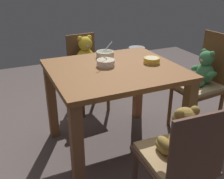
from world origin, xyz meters
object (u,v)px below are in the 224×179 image
(porridge_bowl_yellow_near_right, at_px, (152,60))
(teddy_chair_near_right, at_px, (203,78))
(teddy_chair_near_front, at_px, (179,151))
(porridge_bowl_cream_far_center, at_px, (105,54))
(teddy_chair_far_center, at_px, (86,61))
(metal_pail, at_px, (136,54))
(porridge_bowl_white_center, at_px, (106,63))
(dining_table, at_px, (114,84))

(porridge_bowl_yellow_near_right, bearing_deg, teddy_chair_near_right, -1.12)
(teddy_chair_near_front, xyz_separation_m, porridge_bowl_cream_far_center, (0.02, 1.12, 0.26))
(teddy_chair_far_center, distance_m, teddy_chair_near_right, 1.23)
(porridge_bowl_cream_far_center, relative_size, metal_pail, 0.56)
(porridge_bowl_white_center, bearing_deg, dining_table, -55.11)
(teddy_chair_near_front, relative_size, metal_pail, 2.95)
(teddy_chair_far_center, height_order, porridge_bowl_cream_far_center, porridge_bowl_cream_far_center)
(dining_table, relative_size, metal_pail, 3.55)
(teddy_chair_far_center, distance_m, porridge_bowl_white_center, 0.82)
(teddy_chair_near_front, bearing_deg, porridge_bowl_yellow_near_right, -17.90)
(dining_table, bearing_deg, teddy_chair_far_center, 86.93)
(teddy_chair_near_right, bearing_deg, porridge_bowl_yellow_near_right, -6.07)
(teddy_chair_far_center, xyz_separation_m, teddy_chair_near_front, (-0.03, -1.69, -0.02))
(teddy_chair_near_front, bearing_deg, porridge_bowl_white_center, 6.93)
(dining_table, distance_m, teddy_chair_near_right, 0.91)
(teddy_chair_far_center, xyz_separation_m, porridge_bowl_yellow_near_right, (0.28, -0.87, 0.23))
(teddy_chair_far_center, relative_size, metal_pail, 2.90)
(teddy_chair_far_center, bearing_deg, porridge_bowl_cream_far_center, -5.72)
(teddy_chair_far_center, bearing_deg, metal_pail, 129.07)
(teddy_chair_near_front, bearing_deg, teddy_chair_near_right, -44.56)
(dining_table, height_order, porridge_bowl_white_center, porridge_bowl_white_center)
(teddy_chair_near_front, distance_m, porridge_bowl_cream_far_center, 1.15)
(teddy_chair_far_center, distance_m, teddy_chair_near_front, 1.69)
(porridge_bowl_cream_far_center, bearing_deg, teddy_chair_near_right, -19.46)
(porridge_bowl_white_center, height_order, porridge_bowl_yellow_near_right, porridge_bowl_white_center)
(teddy_chair_far_center, relative_size, porridge_bowl_cream_far_center, 5.14)
(porridge_bowl_white_center, height_order, metal_pail, porridge_bowl_white_center)
(teddy_chair_near_front, xyz_separation_m, teddy_chair_near_right, (0.88, 0.81, 0.00))
(porridge_bowl_cream_far_center, bearing_deg, porridge_bowl_white_center, -111.54)
(porridge_bowl_white_center, distance_m, metal_pail, 2.63)
(teddy_chair_far_center, bearing_deg, teddy_chair_near_front, -5.58)
(dining_table, bearing_deg, porridge_bowl_white_center, 124.89)
(teddy_chair_near_right, xyz_separation_m, metal_pail, (0.51, 2.18, -0.41))
(dining_table, xyz_separation_m, porridge_bowl_yellow_near_right, (0.33, -0.02, 0.17))
(dining_table, relative_size, porridge_bowl_yellow_near_right, 7.53)
(dining_table, xyz_separation_m, porridge_bowl_cream_far_center, (0.03, 0.28, 0.17))
(teddy_chair_near_right, bearing_deg, porridge_bowl_cream_far_center, -24.40)
(teddy_chair_near_right, bearing_deg, teddy_chair_far_center, -50.70)
(teddy_chair_far_center, height_order, porridge_bowl_white_center, porridge_bowl_white_center)
(porridge_bowl_yellow_near_right, xyz_separation_m, metal_pail, (1.08, 2.17, -0.66))
(porridge_bowl_yellow_near_right, bearing_deg, porridge_bowl_cream_far_center, 134.99)
(teddy_chair_near_front, xyz_separation_m, porridge_bowl_yellow_near_right, (0.31, 0.82, 0.25))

